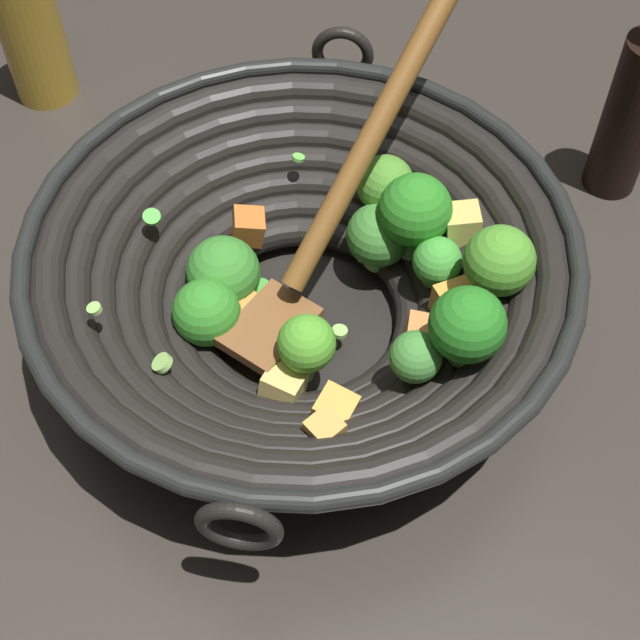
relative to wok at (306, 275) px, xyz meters
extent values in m
plane|color=#332D28|center=(0.00, 0.00, -0.07)|extent=(4.00, 4.00, 0.00)
cylinder|color=black|center=(0.00, 0.00, -0.07)|extent=(0.14, 0.14, 0.01)
torus|color=black|center=(0.00, 0.00, -0.05)|extent=(0.20, 0.20, 0.03)
torus|color=black|center=(0.00, 0.00, -0.04)|extent=(0.24, 0.24, 0.03)
torus|color=black|center=(0.00, 0.00, -0.03)|extent=(0.27, 0.27, 0.03)
torus|color=black|center=(0.00, 0.00, -0.01)|extent=(0.30, 0.30, 0.03)
torus|color=black|center=(0.00, 0.00, 0.00)|extent=(0.33, 0.33, 0.03)
torus|color=black|center=(0.00, 0.00, 0.01)|extent=(0.36, 0.36, 0.03)
torus|color=black|center=(0.00, 0.00, 0.02)|extent=(0.40, 0.40, 0.03)
torus|color=black|center=(0.00, 0.00, 0.03)|extent=(0.41, 0.41, 0.01)
torus|color=black|center=(0.13, 0.18, 0.03)|extent=(0.05, 0.04, 0.05)
torus|color=black|center=(-0.12, -0.18, 0.03)|extent=(0.05, 0.04, 0.05)
cylinder|color=#71A74D|center=(-0.07, 0.12, 0.01)|extent=(0.02, 0.02, 0.02)
sphere|color=#267B21|center=(-0.07, 0.12, 0.04)|extent=(0.05, 0.05, 0.05)
cylinder|color=#81B545|center=(0.08, -0.01, -0.05)|extent=(0.03, 0.03, 0.02)
sphere|color=#338A27|center=(0.08, -0.01, -0.02)|extent=(0.05, 0.05, 0.05)
cylinder|color=#75C154|center=(-0.07, -0.02, -0.04)|extent=(0.02, 0.02, 0.02)
sphere|color=#448E36|center=(-0.07, -0.02, -0.01)|extent=(0.05, 0.05, 0.05)
cylinder|color=#659C3F|center=(-0.03, 0.11, -0.01)|extent=(0.02, 0.02, 0.02)
sphere|color=#458C3A|center=(-0.03, 0.11, 0.01)|extent=(0.04, 0.04, 0.04)
cylinder|color=#73A643|center=(0.02, 0.06, -0.03)|extent=(0.02, 0.02, 0.03)
sphere|color=#53A82E|center=(0.02, 0.06, 0.00)|extent=(0.04, 0.04, 0.04)
cylinder|color=#7AB653|center=(-0.09, -0.05, -0.02)|extent=(0.03, 0.03, 0.02)
sphere|color=#529630|center=(-0.09, -0.05, 0.01)|extent=(0.05, 0.05, 0.05)
cylinder|color=#75BE4B|center=(0.05, -0.05, -0.05)|extent=(0.03, 0.03, 0.01)
sphere|color=#39882E|center=(0.05, -0.05, -0.02)|extent=(0.06, 0.06, 0.06)
cylinder|color=#599648|center=(-0.10, -0.01, -0.02)|extent=(0.03, 0.03, 0.02)
sphere|color=#2B8323|center=(-0.10, -0.01, 0.02)|extent=(0.06, 0.06, 0.06)
cylinder|color=#8BC054|center=(-0.12, 0.07, 0.00)|extent=(0.03, 0.03, 0.02)
sphere|color=#4D992D|center=(-0.12, 0.07, 0.03)|extent=(0.05, 0.05, 0.05)
cylinder|color=#639B3D|center=(-0.10, 0.03, -0.02)|extent=(0.02, 0.02, 0.02)
sphere|color=green|center=(-0.10, 0.03, 0.00)|extent=(0.04, 0.04, 0.04)
cube|color=#DCBE67|center=(0.05, 0.06, -0.03)|extent=(0.04, 0.04, 0.03)
cube|color=#D0883B|center=(0.05, -0.01, -0.04)|extent=(0.04, 0.04, 0.03)
cube|color=#CB6C2A|center=(0.01, -0.09, -0.03)|extent=(0.04, 0.03, 0.03)
cube|color=gold|center=(-0.09, 0.06, -0.01)|extent=(0.03, 0.03, 0.03)
cube|color=gold|center=(0.03, 0.10, -0.02)|extent=(0.04, 0.04, 0.03)
cube|color=gold|center=(0.04, 0.13, 0.00)|extent=(0.03, 0.03, 0.02)
cube|color=#CF7A3C|center=(-0.06, 0.08, -0.01)|extent=(0.04, 0.04, 0.03)
cube|color=#D6C162|center=(-0.13, 0.01, 0.01)|extent=(0.04, 0.04, 0.03)
cylinder|color=#56B247|center=(-0.08, -0.02, -0.03)|extent=(0.02, 0.02, 0.01)
cylinder|color=#99D166|center=(-0.01, 0.03, -0.04)|extent=(0.02, 0.02, 0.01)
cylinder|color=#99D166|center=(-0.07, -0.03, -0.04)|extent=(0.02, 0.02, 0.01)
cylinder|color=#99D166|center=(0.12, 0.03, 0.00)|extent=(0.02, 0.02, 0.01)
cylinder|color=#99D166|center=(-0.09, -0.04, 0.00)|extent=(0.02, 0.02, 0.01)
cylinder|color=#56B247|center=(-0.09, -0.01, -0.02)|extent=(0.01, 0.01, 0.01)
cylinder|color=#56B247|center=(0.03, -0.03, -0.04)|extent=(0.02, 0.02, 0.01)
cylinder|color=#99D166|center=(0.16, -0.01, 0.04)|extent=(0.01, 0.01, 0.01)
cylinder|color=#6BC651|center=(-0.04, -0.10, 0.01)|extent=(0.01, 0.01, 0.01)
cylinder|color=#56B247|center=(0.09, -0.09, 0.02)|extent=(0.02, 0.02, 0.01)
cube|color=brown|center=(0.04, 0.02, -0.02)|extent=(0.09, 0.08, 0.01)
cylinder|color=brown|center=(-0.08, -0.05, 0.08)|extent=(0.21, 0.13, 0.18)
cylinder|color=black|center=(-0.32, -0.03, 0.01)|extent=(0.05, 0.05, 0.16)
cylinder|color=gold|center=(0.11, -0.37, 0.00)|extent=(0.06, 0.06, 0.15)
camera|label=1|loc=(0.18, 0.40, 0.55)|focal=52.46mm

